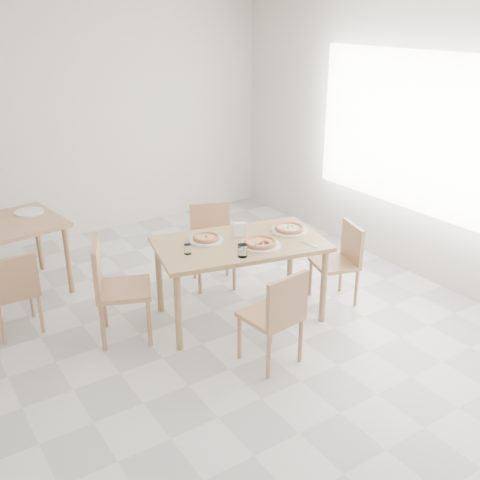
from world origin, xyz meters
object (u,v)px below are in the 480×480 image
pizza_margherita (206,238)px  pizza_mushroom (289,228)px  chair_back_s (14,288)px  chair_south (277,312)px  pizza_pepperoni (260,242)px  chair_west (113,283)px  plate_empty (29,212)px  chair_east (342,257)px  chair_north (212,238)px  tumbler_a (243,251)px  plate_pepperoni (260,245)px  tumbler_b (188,249)px  plate_mushroom (289,230)px  main_table (240,250)px  plate_margherita (206,240)px  napkin_holder (239,230)px

pizza_margherita → pizza_mushroom: same height
pizza_margherita → chair_back_s: size_ratio=0.40×
chair_south → pizza_pepperoni: 0.76m
chair_west → chair_back_s: 0.87m
plate_empty → chair_east: bearing=-41.8°
chair_north → chair_east: 1.33m
tumbler_a → pizza_mushroom: bearing=18.9°
plate_pepperoni → chair_north: bearing=85.7°
pizza_pepperoni → chair_back_s: bearing=152.2°
chair_north → chair_west: size_ratio=0.92×
pizza_pepperoni → tumbler_b: bearing=161.6°
chair_south → chair_west: (-0.91, 1.09, 0.05)m
chair_north → plate_mushroom: (0.35, -0.81, 0.28)m
tumbler_b → plate_mushroom: bearing=-4.1°
chair_west → plate_pepperoni: bearing=-88.3°
main_table → plate_mushroom: bearing=8.2°
chair_north → plate_margherita: chair_north is taller
chair_south → pizza_margherita: bearing=-93.5°
chair_west → pizza_pepperoni: (1.19, -0.46, 0.26)m
chair_west → napkin_holder: bearing=-76.1°
tumbler_a → plate_empty: size_ratio=0.37×
plate_pepperoni → plate_margherita: bearing=132.9°
plate_margherita → chair_north: bearing=55.2°
plate_margherita → tumbler_b: bearing=-150.2°
pizza_pepperoni → chair_back_s: (-1.88, 0.99, -0.33)m
pizza_mushroom → plate_empty: 2.65m
chair_north → chair_east: size_ratio=1.06×
chair_south → chair_north: bearing=-109.1°
tumbler_a → tumbler_b: (-0.35, 0.31, -0.01)m
napkin_holder → chair_west: bearing=-170.3°
plate_mushroom → plate_empty: (-1.88, 1.87, 0.00)m
chair_east → chair_west: bearing=-88.3°
chair_west → plate_mushroom: (1.62, -0.33, 0.23)m
chair_south → pizza_margherita: chair_south is taller
pizza_margherita → pizza_pepperoni: (0.33, -0.36, 0.00)m
chair_south → plate_margherita: bearing=-93.5°
chair_south → napkin_holder: bearing=-111.7°
chair_south → pizza_pepperoni: chair_south is taller
plate_pepperoni → pizza_margherita: size_ratio=1.14×
main_table → chair_south: (-0.19, -0.81, -0.19)m
chair_east → plate_mushroom: chair_east is taller
tumbler_b → plate_empty: (-0.84, 1.79, -0.03)m
plate_margherita → plate_pepperoni: bearing=-47.1°
main_table → chair_west: chair_west is taller
plate_mushroom → plate_pepperoni: 0.44m
chair_east → plate_mushroom: size_ratio=2.34×
chair_east → plate_mushroom: (-0.47, 0.23, 0.31)m
chair_south → chair_east: size_ratio=1.05×
main_table → pizza_mushroom: (0.52, -0.05, 0.12)m
chair_west → tumbler_b: size_ratio=10.81×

